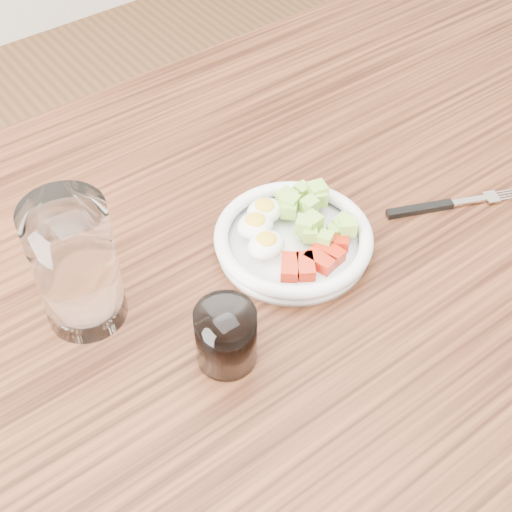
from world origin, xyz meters
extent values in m
cube|color=brown|center=(0.65, 0.35, 0.36)|extent=(0.07, 0.07, 0.73)
cube|color=#5C2F19|center=(0.00, 0.00, 0.75)|extent=(1.50, 0.90, 0.04)
cylinder|color=white|center=(0.05, 0.02, 0.78)|extent=(0.18, 0.18, 0.01)
torus|color=white|center=(0.05, 0.02, 0.79)|extent=(0.19, 0.19, 0.02)
cube|color=red|center=(0.02, -0.02, 0.79)|extent=(0.04, 0.04, 0.02)
cube|color=red|center=(0.03, -0.03, 0.79)|extent=(0.03, 0.04, 0.02)
cube|color=red|center=(0.05, -0.03, 0.79)|extent=(0.03, 0.04, 0.02)
cube|color=red|center=(0.07, -0.03, 0.79)|extent=(0.02, 0.04, 0.02)
cube|color=red|center=(0.08, -0.02, 0.79)|extent=(0.04, 0.04, 0.02)
ellipsoid|color=white|center=(0.02, 0.05, 0.80)|extent=(0.05, 0.04, 0.02)
ellipsoid|color=yellow|center=(0.02, 0.05, 0.81)|extent=(0.02, 0.02, 0.01)
ellipsoid|color=white|center=(0.04, 0.06, 0.80)|extent=(0.05, 0.04, 0.02)
ellipsoid|color=yellow|center=(0.04, 0.06, 0.81)|extent=(0.02, 0.02, 0.01)
ellipsoid|color=white|center=(0.01, 0.02, 0.80)|extent=(0.05, 0.04, 0.02)
ellipsoid|color=yellow|center=(0.01, 0.02, 0.81)|extent=(0.02, 0.02, 0.01)
cube|color=#9FCA4D|center=(0.08, 0.06, 0.80)|extent=(0.03, 0.03, 0.02)
cube|color=#9FCA4D|center=(0.10, -0.01, 0.80)|extent=(0.02, 0.02, 0.02)
cube|color=#9FCA4D|center=(0.07, 0.01, 0.79)|extent=(0.02, 0.02, 0.02)
cube|color=#9FCA4D|center=(0.09, 0.03, 0.81)|extent=(0.02, 0.02, 0.02)
cube|color=#9FCA4D|center=(0.11, 0.05, 0.81)|extent=(0.03, 0.03, 0.02)
cube|color=#9FCA4D|center=(0.11, 0.04, 0.80)|extent=(0.03, 0.03, 0.02)
cube|color=#9FCA4D|center=(0.07, 0.05, 0.80)|extent=(0.03, 0.03, 0.02)
cube|color=#9FCA4D|center=(0.10, -0.02, 0.80)|extent=(0.03, 0.03, 0.02)
cube|color=#9FCA4D|center=(0.07, 0.01, 0.81)|extent=(0.02, 0.02, 0.02)
cube|color=#9FCA4D|center=(0.07, 0.05, 0.81)|extent=(0.03, 0.03, 0.02)
cube|color=#9FCA4D|center=(0.09, -0.01, 0.79)|extent=(0.02, 0.02, 0.02)
cube|color=#9FCA4D|center=(0.11, 0.00, 0.79)|extent=(0.02, 0.02, 0.02)
cube|color=#9FCA4D|center=(0.07, 0.01, 0.79)|extent=(0.03, 0.03, 0.02)
cube|color=#9FCA4D|center=(0.07, 0.06, 0.79)|extent=(0.02, 0.02, 0.02)
cube|color=#9FCA4D|center=(0.10, 0.06, 0.80)|extent=(0.02, 0.02, 0.02)
cube|color=#9FCA4D|center=(0.07, -0.02, 0.80)|extent=(0.02, 0.02, 0.02)
cube|color=#9FCA4D|center=(0.06, 0.01, 0.81)|extent=(0.03, 0.03, 0.02)
cube|color=#9FCA4D|center=(0.06, 0.00, 0.80)|extent=(0.02, 0.02, 0.02)
cube|color=black|center=(0.22, -0.03, 0.77)|extent=(0.08, 0.05, 0.01)
cube|color=silver|center=(0.28, -0.06, 0.77)|extent=(0.05, 0.03, 0.00)
cube|color=silver|center=(0.31, -0.07, 0.77)|extent=(0.02, 0.03, 0.00)
cylinder|color=silver|center=(0.33, -0.09, 0.77)|extent=(0.03, 0.01, 0.00)
cylinder|color=silver|center=(0.33, -0.08, 0.77)|extent=(0.03, 0.01, 0.00)
cylinder|color=silver|center=(0.33, -0.08, 0.77)|extent=(0.03, 0.01, 0.00)
cylinder|color=silver|center=(0.33, -0.07, 0.77)|extent=(0.03, 0.01, 0.00)
cylinder|color=white|center=(-0.19, 0.08, 0.85)|extent=(0.09, 0.09, 0.16)
cylinder|color=white|center=(-0.10, -0.07, 0.81)|extent=(0.06, 0.06, 0.07)
cylinder|color=black|center=(-0.10, -0.07, 0.80)|extent=(0.06, 0.06, 0.06)
camera|label=1|loc=(-0.34, -0.43, 1.40)|focal=50.00mm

